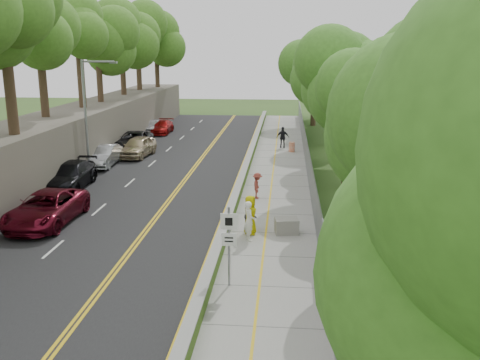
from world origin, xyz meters
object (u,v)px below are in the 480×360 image
at_px(person_far, 283,137).
at_px(car_2, 46,208).
at_px(construction_barrel, 292,147).
at_px(concrete_block, 287,226).
at_px(painter_0, 250,215).
at_px(streetlight, 88,110).
at_px(signpost, 229,238).

bearing_deg(person_far, car_2, 60.25).
bearing_deg(construction_barrel, concrete_block, -91.09).
distance_m(construction_barrel, painter_0, 20.98).
distance_m(car_2, painter_0, 10.47).
relative_size(car_2, painter_0, 3.06).
xyz_separation_m(concrete_block, painter_0, (-1.75, -0.24, 0.59)).
bearing_deg(car_2, painter_0, -2.88).
relative_size(streetlight, signpost, 2.58).
distance_m(painter_0, person_far, 22.71).
height_order(signpost, concrete_block, signpost).
relative_size(concrete_block, car_2, 0.19).
height_order(construction_barrel, concrete_block, construction_barrel).
distance_m(construction_barrel, car_2, 23.81).
xyz_separation_m(construction_barrel, painter_0, (-2.14, -20.86, 0.54)).
relative_size(painter_0, person_far, 1.02).
bearing_deg(car_2, signpost, -31.90).
height_order(streetlight, concrete_block, streetlight).
distance_m(signpost, concrete_block, 6.57).
xyz_separation_m(concrete_block, person_far, (-0.40, 22.43, 0.57)).
bearing_deg(painter_0, concrete_block, -79.96).
distance_m(streetlight, car_2, 11.34).
bearing_deg(car_2, streetlight, 98.57).
height_order(concrete_block, car_2, car_2).
bearing_deg(streetlight, painter_0, -43.34).
relative_size(construction_barrel, car_2, 0.14).
relative_size(streetlight, car_2, 1.37).
height_order(car_2, painter_0, painter_0).
bearing_deg(concrete_block, construction_barrel, 88.91).
height_order(construction_barrel, painter_0, painter_0).
bearing_deg(signpost, person_far, 86.48).
bearing_deg(concrete_block, streetlight, 141.16).
distance_m(concrete_block, painter_0, 1.86).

